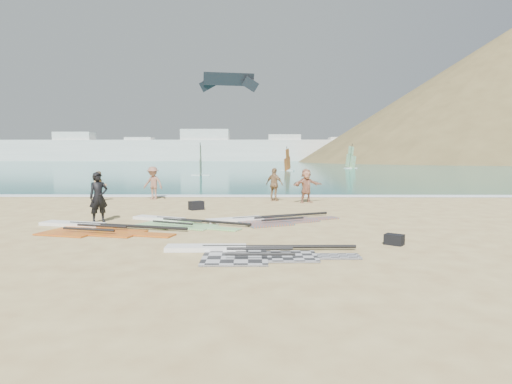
{
  "coord_description": "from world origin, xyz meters",
  "views": [
    {
      "loc": [
        1.13,
        -13.2,
        2.51
      ],
      "look_at": [
        0.94,
        4.0,
        1.0
      ],
      "focal_mm": 30.0,
      "sensor_mm": 36.0,
      "label": 1
    }
  ],
  "objects_px": {
    "rig_red": "(91,228)",
    "beachgoer_right": "(306,186)",
    "gear_bag_far": "(394,240)",
    "person_wetsuit": "(99,197)",
    "rig_green": "(174,222)",
    "gear_bag_near": "(196,205)",
    "beachgoer_mid": "(153,183)",
    "rig_orange": "(264,220)",
    "beachgoer_back": "(274,184)",
    "rig_grey": "(243,252)",
    "beachgoer_left": "(100,186)"
  },
  "relations": [
    {
      "from": "gear_bag_near",
      "to": "beachgoer_mid",
      "type": "bearing_deg",
      "value": 124.35
    },
    {
      "from": "person_wetsuit",
      "to": "beachgoer_right",
      "type": "height_order",
      "value": "person_wetsuit"
    },
    {
      "from": "rig_grey",
      "to": "rig_red",
      "type": "bearing_deg",
      "value": 145.11
    },
    {
      "from": "gear_bag_far",
      "to": "beachgoer_left",
      "type": "height_order",
      "value": "beachgoer_left"
    },
    {
      "from": "beachgoer_left",
      "to": "beachgoer_right",
      "type": "bearing_deg",
      "value": -35.82
    },
    {
      "from": "gear_bag_near",
      "to": "gear_bag_far",
      "type": "distance_m",
      "value": 10.04
    },
    {
      "from": "beachgoer_left",
      "to": "beachgoer_mid",
      "type": "height_order",
      "value": "beachgoer_mid"
    },
    {
      "from": "gear_bag_near",
      "to": "beachgoer_mid",
      "type": "relative_size",
      "value": 0.33
    },
    {
      "from": "gear_bag_far",
      "to": "beachgoer_back",
      "type": "xyz_separation_m",
      "value": [
        -2.98,
        11.3,
        0.75
      ]
    },
    {
      "from": "person_wetsuit",
      "to": "beachgoer_back",
      "type": "xyz_separation_m",
      "value": [
        6.74,
        7.43,
        -0.04
      ]
    },
    {
      "from": "rig_orange",
      "to": "beachgoer_back",
      "type": "height_order",
      "value": "beachgoer_back"
    },
    {
      "from": "rig_red",
      "to": "beachgoer_back",
      "type": "bearing_deg",
      "value": 69.33
    },
    {
      "from": "rig_grey",
      "to": "beachgoer_mid",
      "type": "xyz_separation_m",
      "value": [
        -5.61,
        13.25,
        0.87
      ]
    },
    {
      "from": "gear_bag_far",
      "to": "person_wetsuit",
      "type": "relative_size",
      "value": 0.26
    },
    {
      "from": "gear_bag_near",
      "to": "rig_red",
      "type": "bearing_deg",
      "value": -117.65
    },
    {
      "from": "rig_green",
      "to": "rig_red",
      "type": "distance_m",
      "value": 2.82
    },
    {
      "from": "rig_green",
      "to": "beachgoer_mid",
      "type": "bearing_deg",
      "value": 132.34
    },
    {
      "from": "rig_green",
      "to": "gear_bag_near",
      "type": "xyz_separation_m",
      "value": [
        0.23,
        3.93,
        0.15
      ]
    },
    {
      "from": "rig_red",
      "to": "beachgoer_left",
      "type": "height_order",
      "value": "beachgoer_left"
    },
    {
      "from": "rig_orange",
      "to": "rig_red",
      "type": "xyz_separation_m",
      "value": [
        -5.8,
        -1.85,
        0.0
      ]
    },
    {
      "from": "beachgoer_mid",
      "to": "person_wetsuit",
      "type": "bearing_deg",
      "value": -70.24
    },
    {
      "from": "rig_orange",
      "to": "person_wetsuit",
      "type": "xyz_separation_m",
      "value": [
        -6.13,
        -0.29,
        0.88
      ]
    },
    {
      "from": "beachgoer_left",
      "to": "beachgoer_right",
      "type": "height_order",
      "value": "beachgoer_right"
    },
    {
      "from": "rig_red",
      "to": "beachgoer_mid",
      "type": "xyz_separation_m",
      "value": [
        -0.38,
        9.77,
        0.87
      ]
    },
    {
      "from": "beachgoer_left",
      "to": "rig_green",
      "type": "bearing_deg",
      "value": -86.82
    },
    {
      "from": "beachgoer_left",
      "to": "beachgoer_back",
      "type": "bearing_deg",
      "value": -31.53
    },
    {
      "from": "rig_green",
      "to": "rig_red",
      "type": "xyz_separation_m",
      "value": [
        -2.5,
        -1.29,
        0.0
      ]
    },
    {
      "from": "rig_grey",
      "to": "rig_red",
      "type": "distance_m",
      "value": 6.28
    },
    {
      "from": "rig_orange",
      "to": "rig_red",
      "type": "relative_size",
      "value": 0.94
    },
    {
      "from": "rig_red",
      "to": "beachgoer_right",
      "type": "height_order",
      "value": "beachgoer_right"
    },
    {
      "from": "beachgoer_mid",
      "to": "beachgoer_back",
      "type": "xyz_separation_m",
      "value": [
        6.79,
        -0.77,
        -0.02
      ]
    },
    {
      "from": "rig_green",
      "to": "gear_bag_near",
      "type": "distance_m",
      "value": 3.94
    },
    {
      "from": "rig_grey",
      "to": "person_wetsuit",
      "type": "relative_size",
      "value": 2.67
    },
    {
      "from": "beachgoer_back",
      "to": "rig_red",
      "type": "bearing_deg",
      "value": 89.15
    },
    {
      "from": "rig_green",
      "to": "gear_bag_far",
      "type": "height_order",
      "value": "gear_bag_far"
    },
    {
      "from": "gear_bag_far",
      "to": "person_wetsuit",
      "type": "height_order",
      "value": "person_wetsuit"
    },
    {
      "from": "rig_green",
      "to": "person_wetsuit",
      "type": "relative_size",
      "value": 2.48
    },
    {
      "from": "rig_grey",
      "to": "beachgoer_mid",
      "type": "relative_size",
      "value": 2.71
    },
    {
      "from": "rig_orange",
      "to": "beachgoer_back",
      "type": "bearing_deg",
      "value": 60.52
    },
    {
      "from": "rig_grey",
      "to": "beachgoer_back",
      "type": "xyz_separation_m",
      "value": [
        1.18,
        12.49,
        0.85
      ]
    },
    {
      "from": "rig_grey",
      "to": "beachgoer_right",
      "type": "distance_m",
      "value": 12.08
    },
    {
      "from": "rig_red",
      "to": "person_wetsuit",
      "type": "height_order",
      "value": "person_wetsuit"
    },
    {
      "from": "rig_orange",
      "to": "gear_bag_far",
      "type": "xyz_separation_m",
      "value": [
        3.6,
        -4.15,
        0.1
      ]
    },
    {
      "from": "rig_green",
      "to": "gear_bag_far",
      "type": "bearing_deg",
      "value": -3.9
    },
    {
      "from": "rig_red",
      "to": "gear_bag_near",
      "type": "xyz_separation_m",
      "value": [
        2.73,
        5.22,
        0.15
      ]
    },
    {
      "from": "gear_bag_far",
      "to": "beachgoer_back",
      "type": "bearing_deg",
      "value": 104.8
    },
    {
      "from": "rig_green",
      "to": "beachgoer_mid",
      "type": "distance_m",
      "value": 9.0
    },
    {
      "from": "beachgoer_left",
      "to": "beachgoer_right",
      "type": "distance_m",
      "value": 11.06
    },
    {
      "from": "rig_green",
      "to": "rig_red",
      "type": "relative_size",
      "value": 0.85
    },
    {
      "from": "rig_green",
      "to": "beachgoer_mid",
      "type": "xyz_separation_m",
      "value": [
        -2.88,
        8.48,
        0.87
      ]
    }
  ]
}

